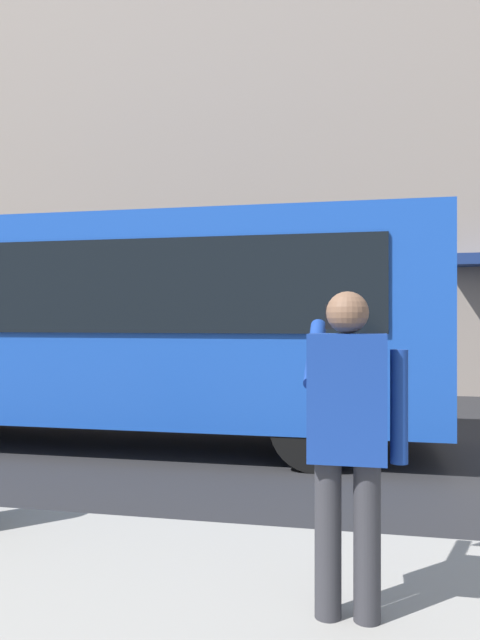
{
  "coord_description": "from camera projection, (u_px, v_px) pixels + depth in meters",
  "views": [
    {
      "loc": [
        0.31,
        8.09,
        1.7
      ],
      "look_at": [
        2.03,
        0.04,
        1.7
      ],
      "focal_mm": 34.72,
      "sensor_mm": 36.0,
      "label": 1
    }
  ],
  "objects": [
    {
      "name": "building_facade_far",
      "position": [
        386.0,
        137.0,
        14.49
      ],
      "size": [
        28.0,
        1.55,
        12.0
      ],
      "color": "gray",
      "rests_on": "ground_plane"
    },
    {
      "name": "pedestrian_photographer",
      "position": [
        348.0,
        428.0,
        3.21
      ],
      "size": [
        0.53,
        0.52,
        1.7
      ],
      "color": "#2D2D33",
      "rests_on": "sidewalk_curb"
    },
    {
      "name": "red_bus",
      "position": [
        106.0,
        321.0,
        8.64
      ],
      "size": [
        9.05,
        2.54,
        3.08
      ],
      "color": "#1947AD",
      "rests_on": "ground_plane"
    },
    {
      "name": "ground_plane",
      "position": [
        397.0,
        454.0,
        7.85
      ],
      "size": [
        60.0,
        60.0,
        0.0
      ],
      "primitive_type": "plane",
      "color": "#232326"
    }
  ]
}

